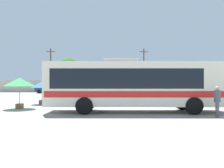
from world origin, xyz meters
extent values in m
plane|color=gray|center=(0.00, 10.00, 0.00)|extent=(300.00, 300.00, 0.00)
cube|color=#B2AD9E|center=(0.00, 29.39, 1.15)|extent=(80.00, 0.30, 2.29)
cube|color=silver|center=(-0.15, -0.93, 1.81)|extent=(11.16, 2.62, 2.74)
cube|color=black|center=(-0.71, -0.93, 2.14)|extent=(9.15, 2.63, 1.21)
cube|color=red|center=(-0.15, -0.93, 1.21)|extent=(10.93, 2.64, 0.38)
cube|color=#19212D|center=(5.43, -0.96, 2.31)|extent=(0.05, 2.30, 1.43)
cube|color=red|center=(5.44, -0.96, 0.77)|extent=(0.07, 2.50, 0.66)
cube|color=#B2B2B2|center=(-0.99, -0.92, 3.31)|extent=(2.21, 1.42, 0.24)
cylinder|color=black|center=(3.31, 0.27, 0.52)|extent=(1.04, 0.31, 1.04)
cylinder|color=black|center=(3.30, -2.17, 0.52)|extent=(1.04, 0.31, 1.04)
cylinder|color=black|center=(-3.21, 0.31, 0.52)|extent=(1.04, 0.31, 1.04)
cylinder|color=black|center=(-3.22, -2.14, 0.52)|extent=(1.04, 0.31, 1.04)
cylinder|color=#4C4C51|center=(4.28, -3.10, 0.41)|extent=(0.16, 0.16, 0.83)
cylinder|color=#4C4C51|center=(4.18, -3.23, 0.41)|extent=(0.16, 0.16, 0.83)
cylinder|color=#4C4C51|center=(4.23, -3.17, 1.16)|extent=(0.48, 0.48, 0.66)
sphere|color=tan|center=(4.23, -3.17, 1.60)|extent=(0.22, 0.22, 0.22)
cylinder|color=gray|center=(-7.71, 4.46, 0.97)|extent=(0.05, 0.05, 1.94)
cone|color=blue|center=(-7.71, 4.46, 1.72)|extent=(1.94, 1.94, 0.53)
cube|color=brown|center=(-7.71, 4.46, 0.18)|extent=(0.44, 0.44, 0.36)
cylinder|color=gray|center=(-8.32, 1.00, 1.10)|extent=(0.05, 0.05, 2.20)
cone|color=green|center=(-8.32, 1.00, 1.95)|extent=(2.21, 2.21, 0.61)
cube|color=brown|center=(-8.32, 1.00, 0.18)|extent=(0.46, 0.46, 0.36)
cube|color=navy|center=(-12.86, 25.07, 0.65)|extent=(4.14, 1.90, 0.67)
cube|color=black|center=(-12.66, 25.07, 1.26)|extent=(2.29, 1.71, 0.55)
cylinder|color=black|center=(-14.11, 24.16, 0.32)|extent=(0.65, 0.24, 0.64)
cylinder|color=black|center=(-14.15, 25.92, 0.32)|extent=(0.65, 0.24, 0.64)
cylinder|color=black|center=(-11.57, 24.22, 0.32)|extent=(0.65, 0.24, 0.64)
cylinder|color=black|center=(-11.62, 25.98, 0.32)|extent=(0.65, 0.24, 0.64)
cube|color=silver|center=(-6.51, 24.82, 0.63)|extent=(4.64, 2.17, 0.62)
cube|color=black|center=(-6.29, 24.80, 1.20)|extent=(2.61, 1.86, 0.51)
cylinder|color=black|center=(-7.98, 24.06, 0.32)|extent=(0.66, 0.27, 0.64)
cylinder|color=black|center=(-7.83, 25.81, 0.32)|extent=(0.66, 0.27, 0.64)
cylinder|color=black|center=(-5.20, 23.83, 0.32)|extent=(0.66, 0.27, 0.64)
cylinder|color=black|center=(-5.05, 25.58, 0.32)|extent=(0.66, 0.27, 0.64)
cube|color=black|center=(-0.72, 25.92, 0.63)|extent=(4.57, 2.23, 0.61)
cube|color=black|center=(-0.50, 25.94, 1.18)|extent=(2.58, 1.89, 0.50)
cylinder|color=black|center=(-1.99, 24.90, 0.32)|extent=(0.66, 0.28, 0.64)
cylinder|color=black|center=(-2.17, 26.66, 0.32)|extent=(0.66, 0.28, 0.64)
cylinder|color=black|center=(0.74, 25.18, 0.32)|extent=(0.66, 0.28, 0.64)
cylinder|color=black|center=(0.56, 26.93, 0.32)|extent=(0.66, 0.28, 0.64)
cylinder|color=#4C3823|center=(4.80, 30.98, 4.31)|extent=(0.24, 0.24, 8.63)
cube|color=#473321|center=(4.80, 30.98, 8.03)|extent=(1.79, 0.47, 0.12)
cylinder|color=#4C3823|center=(-13.87, 30.96, 4.33)|extent=(0.24, 0.24, 8.67)
cube|color=#473321|center=(-13.87, 30.96, 8.07)|extent=(1.80, 0.26, 0.12)
cylinder|color=brown|center=(-11.00, 34.70, 1.61)|extent=(0.32, 0.32, 3.23)
ellipsoid|color=#2D6628|center=(-11.00, 34.70, 5.01)|extent=(5.11, 5.11, 4.34)
cylinder|color=brown|center=(-1.08, 33.79, 1.67)|extent=(0.32, 0.32, 3.34)
ellipsoid|color=#38752D|center=(-1.08, 33.79, 4.77)|extent=(4.08, 4.08, 3.47)
camera|label=1|loc=(-1.57, -16.10, 1.93)|focal=37.69mm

